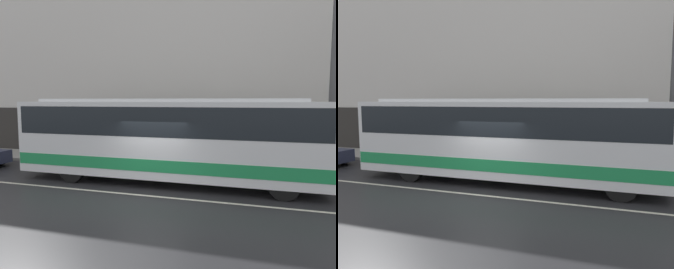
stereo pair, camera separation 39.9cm
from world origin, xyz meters
TOP-DOWN VIEW (x-y plane):
  - ground_plane at (0.00, 0.00)m, footprint 60.00×60.00m
  - sidewalk at (0.00, 5.39)m, footprint 60.00×2.78m
  - building_facade at (0.00, 6.92)m, footprint 60.00×0.35m
  - lane_stripe at (0.00, 0.00)m, footprint 54.00×0.14m
  - transit_bus at (0.10, 2.00)m, footprint 11.99×2.62m

SIDE VIEW (x-z plane):
  - ground_plane at x=0.00m, z-range 0.00..0.00m
  - lane_stripe at x=0.00m, z-range 0.00..0.01m
  - sidewalk at x=0.00m, z-range 0.00..0.14m
  - transit_bus at x=0.10m, z-range 0.21..3.54m
  - building_facade at x=0.00m, z-range -0.21..13.62m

